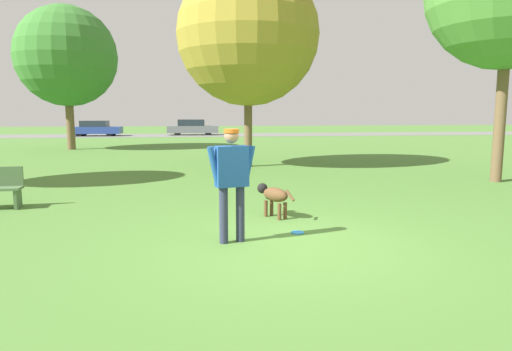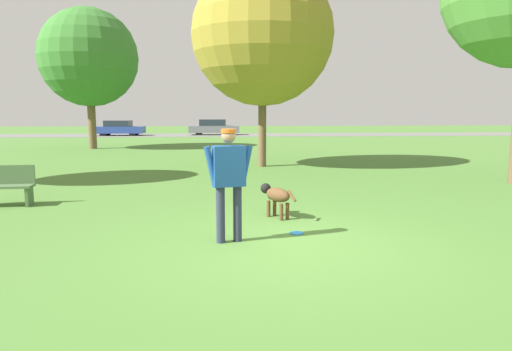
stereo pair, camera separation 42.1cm
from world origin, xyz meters
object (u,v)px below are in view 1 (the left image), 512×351
Objects in this scene: dog at (273,195)px; parked_car_grey at (193,127)px; parked_car_blue at (96,128)px; person at (232,175)px; tree_mid_center at (248,34)px; tree_far_left at (67,57)px; frisbee at (298,232)px.

dog is 31.73m from parked_car_grey.
parked_car_blue is (-9.56, 31.07, 0.21)m from dog.
person is 0.39× the size of parked_car_grey.
dog is at bearing -93.30° from tree_mid_center.
tree_far_left is at bearing 133.41° from tree_mid_center.
tree_far_left is at bearing -81.78° from parked_car_blue.
dog is 4.12× the size of frisbee.
frisbee is at bearing -71.60° from parked_car_blue.
parked_car_blue is (-9.75, 32.23, 0.61)m from frisbee.
parked_car_blue is (-1.65, 14.13, -4.16)m from tree_far_left.
dog is 0.12× the size of tree_far_left.
tree_far_left is 16.55m from parked_car_grey.
dog is 0.22× the size of parked_car_blue.
dog is at bearing 46.19° from person.
tree_far_left reaches higher than person.
person is 20.12m from tree_far_left.
tree_mid_center is at bearing -46.59° from tree_far_left.
parked_car_blue is (-8.66, 32.61, -0.39)m from person.
person reaches higher than frisbee.
tree_far_left is (-8.10, 18.10, 4.78)m from frisbee.
tree_far_left is 1.69× the size of parked_car_grey.
person is at bearing 118.04° from dog.
parked_car_blue is at bearing -174.29° from parked_car_grey.
person reaches higher than parked_car_grey.
dog is 9.13m from tree_mid_center.
frisbee is at bearing -65.88° from tree_far_left.
person is 33.24m from parked_car_grey.
tree_far_left is at bearing -6.92° from dog.
tree_mid_center is (0.47, 8.08, 4.21)m from dog.
person is at bearing -160.77° from frisbee.
parked_car_grey is at bearing 66.99° from tree_far_left.
tree_far_left is at bearing 96.99° from person.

